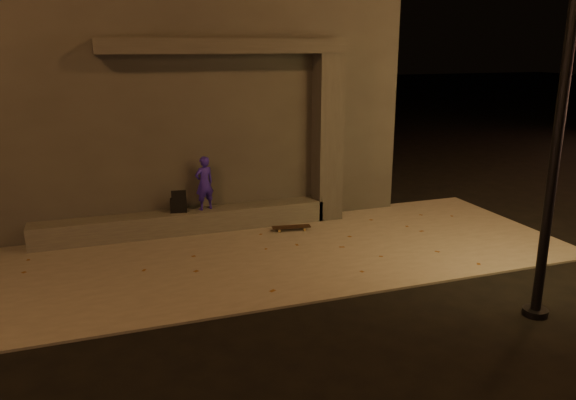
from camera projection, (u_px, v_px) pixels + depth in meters
name	position (u px, v px, depth m)	size (l,w,h in m)	color
ground	(321.00, 296.00, 8.78)	(120.00, 120.00, 0.00)	black
sidewalk	(280.00, 252.00, 10.59)	(11.00, 4.40, 0.04)	slate
building	(181.00, 96.00, 13.66)	(9.00, 5.10, 5.22)	#3B3836
ledge	(184.00, 222.00, 11.63)	(6.00, 0.55, 0.45)	#4A4843
column	(327.00, 138.00, 12.25)	(0.55, 0.55, 3.60)	#3B3836
canopy	(226.00, 46.00, 11.07)	(5.00, 0.70, 0.28)	#3B3836
skateboarder	(204.00, 183.00, 11.57)	(0.41, 0.27, 1.12)	#2B19A4
backpack	(178.00, 204.00, 11.50)	(0.37, 0.27, 0.47)	black
skateboard	(291.00, 227.00, 11.77)	(0.83, 0.33, 0.09)	black
street_lamp_0	(573.00, 20.00, 7.09)	(0.36, 0.36, 7.23)	black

